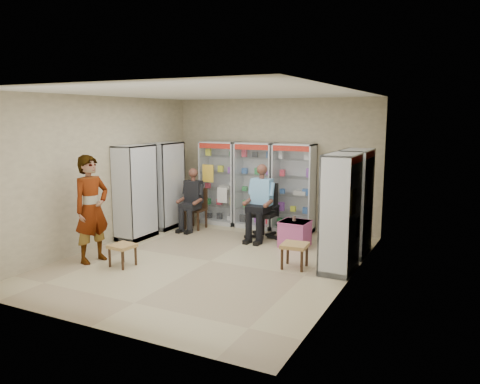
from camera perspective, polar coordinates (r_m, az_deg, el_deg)
The scene contains 18 objects.
floor at distance 8.62m, azimuth -3.64°, elevation -8.39°, with size 6.00×6.00×0.00m, color tan.
room_shell at distance 8.24m, azimuth -3.78°, elevation 4.77°, with size 5.02×6.02×3.01m.
cabinet_back_left at distance 11.34m, azimuth -2.49°, elevation 1.12°, with size 0.90×0.50×2.00m, color #B4B7BC.
cabinet_back_mid at distance 10.92m, azimuth 1.88°, elevation 0.80°, with size 0.90×0.50×2.00m, color #AAABB1.
cabinet_back_right at distance 10.57m, azimuth 6.58°, elevation 0.46°, with size 0.90×0.50×2.00m, color #A6A9AD.
cabinet_right_far at distance 9.05m, azimuth 13.86°, elevation -1.26°, with size 0.50×0.90×2.00m, color silver.
cabinet_right_near at distance 8.00m, azimuth 12.13°, elevation -2.57°, with size 0.50×0.90×2.00m, color silver.
cabinet_left_far at distance 11.06m, azimuth -9.05°, elevation 0.80°, with size 0.50×0.90×2.00m, color #B9BDC1.
cabinet_left_near at distance 10.19m, azimuth -12.62°, elevation -0.04°, with size 0.50×0.90×2.00m, color silver.
wooden_chair at distance 10.94m, azimuth -5.46°, elevation -2.04°, with size 0.42×0.42×0.94m, color black.
seated_customer at distance 10.86m, azimuth -5.62°, elevation -1.05°, with size 0.44×0.60×1.34m, color black, non-canonical shape.
office_chair at distance 10.02m, azimuth 2.82°, elevation -2.35°, with size 0.65×0.65×1.19m, color black.
seated_shopkeeper at distance 9.94m, azimuth 2.72°, elevation -1.49°, with size 0.50×0.69×1.51m, color #71A0E1, non-canonical shape.
pink_trunk at distance 9.53m, azimuth 6.69°, elevation -5.07°, with size 0.54×0.52×0.52m, color #B44878.
tea_glass at distance 9.48m, azimuth 6.61°, elevation -3.19°, with size 0.07×0.07×0.11m, color #591607.
woven_stool_a at distance 8.23m, azimuth 6.66°, elevation -7.71°, with size 0.43×0.43×0.43m, color #B27B4B.
woven_stool_b at distance 8.52m, azimuth -14.11°, elevation -7.48°, with size 0.39×0.39×0.39m, color olive.
standing_man at distance 8.76m, azimuth -17.64°, elevation -1.98°, with size 0.71×0.46×1.94m, color #99999C.
Camera 1 is at (4.13, -7.10, 2.63)m, focal length 35.00 mm.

